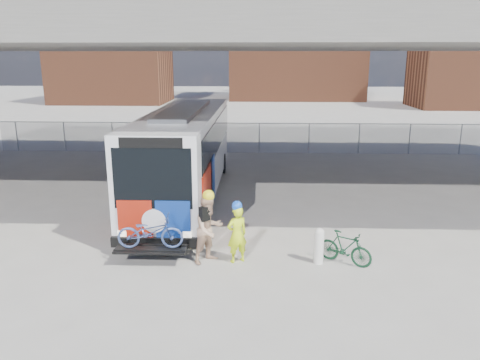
# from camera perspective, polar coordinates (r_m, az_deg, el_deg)

# --- Properties ---
(ground) EXTENTS (160.00, 160.00, 0.00)m
(ground) POSITION_cam_1_polar(r_m,az_deg,el_deg) (17.05, -1.10, -4.59)
(ground) COLOR #9E9991
(ground) RESTS_ON ground
(bus) EXTENTS (2.67, 12.90, 3.69)m
(bus) POSITION_cam_1_polar(r_m,az_deg,el_deg) (19.17, -6.67, 4.00)
(bus) COLOR silver
(bus) RESTS_ON ground
(overpass) EXTENTS (40.00, 16.00, 7.95)m
(overpass) POSITION_cam_1_polar(r_m,az_deg,el_deg) (20.11, -0.48, 17.30)
(overpass) COLOR #605E59
(overpass) RESTS_ON ground
(chainlink_fence) EXTENTS (30.00, 0.06, 30.00)m
(chainlink_fence) POSITION_cam_1_polar(r_m,az_deg,el_deg) (28.39, 0.34, 6.17)
(chainlink_fence) COLOR gray
(chainlink_fence) RESTS_ON ground
(brick_buildings) EXTENTS (54.00, 22.00, 12.00)m
(brick_buildings) POSITION_cam_1_polar(r_m,az_deg,el_deg) (64.29, 2.65, 14.48)
(brick_buildings) COLOR brown
(brick_buildings) RESTS_ON ground
(smokestack) EXTENTS (2.20, 2.20, 25.00)m
(smokestack) POSITION_cam_1_polar(r_m,az_deg,el_deg) (72.57, 13.47, 19.74)
(smokestack) COLOR brown
(smokestack) RESTS_ON ground
(bollard) EXTENTS (0.27, 0.27, 1.04)m
(bollard) POSITION_cam_1_polar(r_m,az_deg,el_deg) (13.40, 9.61, -7.76)
(bollard) COLOR silver
(bollard) RESTS_ON ground
(cyclist_hivis) EXTENTS (0.72, 0.63, 1.81)m
(cyclist_hivis) POSITION_cam_1_polar(r_m,az_deg,el_deg) (13.19, -0.37, -6.46)
(cyclist_hivis) COLOR #DDFE1A
(cyclist_hivis) RESTS_ON ground
(cyclist_tan) EXTENTS (1.18, 1.18, 2.11)m
(cyclist_tan) POSITION_cam_1_polar(r_m,az_deg,el_deg) (13.20, -3.80, -5.89)
(cyclist_tan) COLOR #D3A887
(cyclist_tan) RESTS_ON ground
(bike_parked) EXTENTS (1.57, 1.22, 0.95)m
(bike_parked) POSITION_cam_1_polar(r_m,az_deg,el_deg) (13.54, 12.68, -8.06)
(bike_parked) COLOR #133E25
(bike_parked) RESTS_ON ground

